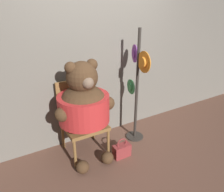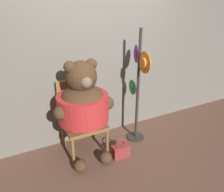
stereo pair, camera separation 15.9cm
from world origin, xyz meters
name	(u,v)px [view 1 (the left image)]	position (x,y,z in m)	size (l,w,h in m)	color
ground_plane	(123,157)	(0.00, 0.00, 0.00)	(14.00, 14.00, 0.00)	brown
wall_back	(97,63)	(0.00, 0.79, 1.20)	(8.00, 0.10, 2.40)	slate
chair	(81,116)	(-0.42, 0.49, 0.55)	(0.56, 0.56, 1.05)	olive
teddy_bear	(84,105)	(-0.44, 0.30, 0.80)	(0.81, 0.72, 1.40)	#4C331E
hat_display_rack	(137,84)	(0.44, 0.35, 0.91)	(0.28, 0.59, 1.73)	#332D28
handbag_on_ground	(122,150)	(-0.01, 0.03, 0.10)	(0.25, 0.12, 0.30)	maroon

